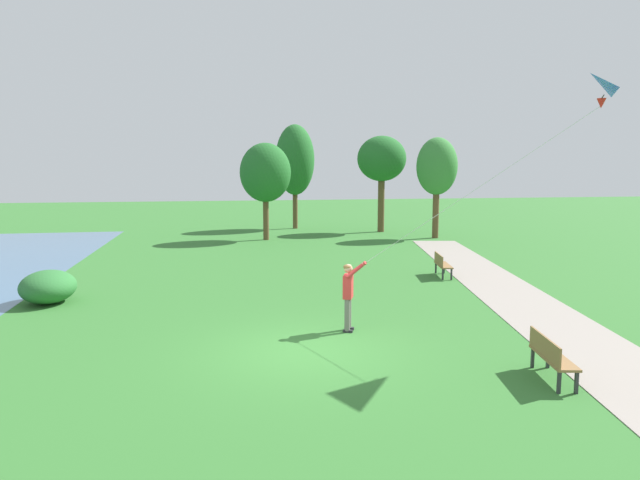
# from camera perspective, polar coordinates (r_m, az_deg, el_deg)

# --- Properties ---
(ground_plane) EXTENTS (120.00, 120.00, 0.00)m
(ground_plane) POSITION_cam_1_polar(r_m,az_deg,el_deg) (12.90, -1.58, -11.30)
(ground_plane) COLOR #33702D
(walkway_path) EXTENTS (8.63, 31.85, 0.02)m
(walkway_path) POSITION_cam_1_polar(r_m,az_deg,el_deg) (17.19, 21.50, -7.03)
(walkway_path) COLOR gray
(walkway_path) RESTS_ON ground
(person_kite_flyer) EXTENTS (0.63, 0.49, 1.83)m
(person_kite_flyer) POSITION_cam_1_polar(r_m,az_deg,el_deg) (14.17, 2.98, -5.21)
(person_kite_flyer) COLOR #232328
(person_kite_flyer) RESTS_ON ground
(flying_kite) EXTENTS (5.30, 2.51, 4.41)m
(flying_kite) POSITION_cam_1_polar(r_m,az_deg,el_deg) (14.26, 25.83, 13.38)
(flying_kite) COLOR blue
(park_bench_near_walkway) EXTENTS (0.73, 1.56, 0.88)m
(park_bench_near_walkway) POSITION_cam_1_polar(r_m,az_deg,el_deg) (11.98, 22.50, -10.78)
(park_bench_near_walkway) COLOR olive
(park_bench_near_walkway) RESTS_ON ground
(park_bench_far_walkway) EXTENTS (0.73, 1.56, 0.88)m
(park_bench_far_walkway) POSITION_cam_1_polar(r_m,az_deg,el_deg) (21.81, 12.35, -2.36)
(park_bench_far_walkway) COLOR olive
(park_bench_far_walkway) RESTS_ON ground
(tree_treeline_right) EXTENTS (2.64, 2.97, 7.08)m
(tree_treeline_right) POSITION_cam_1_polar(r_m,az_deg,el_deg) (38.26, -2.58, 8.15)
(tree_treeline_right) COLOR brown
(tree_treeline_right) RESTS_ON ground
(tree_horizon_far) EXTENTS (2.40, 2.35, 5.92)m
(tree_horizon_far) POSITION_cam_1_polar(r_m,az_deg,el_deg) (33.65, 11.88, 7.30)
(tree_horizon_far) COLOR brown
(tree_horizon_far) RESTS_ON ground
(tree_treeline_center) EXTENTS (3.18, 2.78, 6.20)m
(tree_treeline_center) POSITION_cam_1_polar(r_m,az_deg,el_deg) (36.44, 6.34, 8.17)
(tree_treeline_center) COLOR brown
(tree_treeline_center) RESTS_ON ground
(tree_behind_path) EXTENTS (2.92, 2.86, 5.57)m
(tree_behind_path) POSITION_cam_1_polar(r_m,az_deg,el_deg) (32.23, -5.61, 6.85)
(tree_behind_path) COLOR brown
(tree_behind_path) RESTS_ON ground
(lakeside_shrub) EXTENTS (1.64, 1.95, 1.01)m
(lakeside_shrub) POSITION_cam_1_polar(r_m,az_deg,el_deg) (19.12, -26.07, -4.32)
(lakeside_shrub) COLOR #2D7033
(lakeside_shrub) RESTS_ON ground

